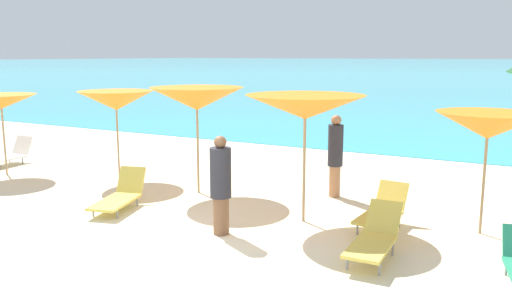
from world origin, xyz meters
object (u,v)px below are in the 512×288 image
umbrella_4 (305,107)px  umbrella_5 (488,126)px  lounge_chair_4 (375,237)px  lounge_chair_6 (9,155)px  umbrella_2 (116,101)px  umbrella_3 (197,99)px  lounge_chair_5 (383,210)px  beachgoer_0 (221,183)px  lounge_chair_1 (120,195)px  beachgoer_1 (335,154)px  umbrella_1 (1,102)px

umbrella_4 → umbrella_5: bearing=15.5°
lounge_chair_4 → lounge_chair_6: 11.11m
umbrella_2 → lounge_chair_6: bearing=-177.7°
umbrella_3 → umbrella_5: size_ratio=1.12×
umbrella_5 → lounge_chair_5: bearing=-161.5°
lounge_chair_5 → beachgoer_0: 2.93m
lounge_chair_1 → beachgoer_1: (3.53, 2.85, 0.68)m
umbrella_1 → lounge_chair_5: size_ratio=1.43×
umbrella_5 → lounge_chair_5: size_ratio=1.45×
umbrella_5 → lounge_chair_4: bearing=-124.8°
umbrella_2 → lounge_chair_1: umbrella_2 is taller
umbrella_1 → beachgoer_1: 8.49m
lounge_chair_4 → umbrella_5: bearing=54.5°
lounge_chair_6 → umbrella_1: bearing=-42.8°
umbrella_3 → umbrella_4: bearing=-15.3°
umbrella_3 → umbrella_4: 2.99m
umbrella_1 → umbrella_3: size_ratio=0.88×
umbrella_5 → lounge_chair_1: size_ratio=1.31×
umbrella_1 → beachgoer_1: umbrella_1 is taller
lounge_chair_4 → lounge_chair_5: bearing=98.8°
umbrella_2 → umbrella_5: bearing=-0.8°
umbrella_2 → beachgoer_0: umbrella_2 is taller
lounge_chair_1 → lounge_chair_4: bearing=-16.9°
lounge_chair_1 → lounge_chair_6: size_ratio=1.08×
lounge_chair_5 → lounge_chair_6: bearing=-177.3°
umbrella_4 → umbrella_1: bearing=-179.5°
umbrella_4 → beachgoer_1: size_ratio=1.31×
umbrella_3 → lounge_chair_6: bearing=-180.0°
beachgoer_1 → lounge_chair_5: bearing=-99.5°
beachgoer_0 → lounge_chair_6: bearing=-156.5°
umbrella_1 → lounge_chair_5: umbrella_1 is taller
umbrella_1 → umbrella_3: umbrella_3 is taller
umbrella_4 → lounge_chair_1: umbrella_4 is taller
umbrella_4 → beachgoer_1: bearing=91.8°
lounge_chair_6 → beachgoer_0: beachgoer_0 is taller
umbrella_5 → umbrella_4: bearing=-164.5°
lounge_chair_6 → beachgoer_0: size_ratio=0.87×
umbrella_2 → lounge_chair_5: size_ratio=1.51×
umbrella_4 → lounge_chair_4: bearing=-34.0°
umbrella_3 → lounge_chair_6: umbrella_3 is taller
lounge_chair_4 → beachgoer_0: bearing=-176.4°
lounge_chair_6 → umbrella_5: bearing=-3.4°
lounge_chair_4 → lounge_chair_5: (-0.23, 1.40, 0.00)m
umbrella_1 → umbrella_2: size_ratio=0.94×
umbrella_3 → lounge_chair_1: 2.63m
umbrella_1 → lounge_chair_1: size_ratio=1.29×
lounge_chair_1 → beachgoer_0: beachgoer_0 is taller
beachgoer_1 → lounge_chair_6: bearing=135.0°
lounge_chair_6 → beachgoer_0: (8.33, -2.08, 0.62)m
umbrella_4 → beachgoer_0: size_ratio=1.37×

